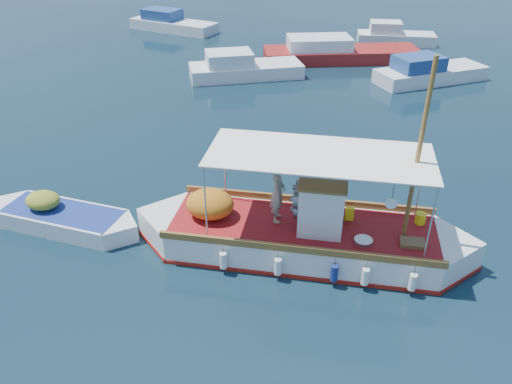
# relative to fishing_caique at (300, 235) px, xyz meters

# --- Properties ---
(ground) EXTENTS (160.00, 160.00, 0.00)m
(ground) POSITION_rel_fishing_caique_xyz_m (-0.06, 0.46, -0.57)
(ground) COLOR black
(ground) RESTS_ON ground
(fishing_caique) EXTENTS (10.58, 3.22, 6.46)m
(fishing_caique) POSITION_rel_fishing_caique_xyz_m (0.00, 0.00, 0.00)
(fishing_caique) COLOR white
(fishing_caique) RESTS_ON ground
(dinghy) EXTENTS (5.55, 1.98, 1.36)m
(dinghy) POSITION_rel_fishing_caique_xyz_m (-7.86, -0.38, -0.29)
(dinghy) COLOR white
(dinghy) RESTS_ON ground
(bg_boat_nw) EXTENTS (7.12, 4.93, 1.80)m
(bg_boat_nw) POSITION_rel_fishing_caique_xyz_m (-5.83, 16.42, -0.08)
(bg_boat_nw) COLOR silver
(bg_boat_nw) RESTS_ON ground
(bg_boat_n) EXTENTS (10.62, 5.64, 1.80)m
(bg_boat_n) POSITION_rel_fishing_caique_xyz_m (-0.56, 21.23, -0.08)
(bg_boat_n) COLOR maroon
(bg_boat_n) RESTS_ON ground
(bg_boat_ne) EXTENTS (6.81, 5.50, 1.80)m
(bg_boat_ne) POSITION_rel_fishing_caique_xyz_m (5.07, 17.98, -0.08)
(bg_boat_ne) COLOR silver
(bg_boat_ne) RESTS_ON ground
(bg_boat_far_w) EXTENTS (7.70, 4.25, 1.80)m
(bg_boat_far_w) POSITION_rel_fishing_caique_xyz_m (-14.48, 27.19, -0.08)
(bg_boat_far_w) COLOR silver
(bg_boat_far_w) RESTS_ON ground
(bg_boat_far_n) EXTENTS (5.73, 2.48, 1.80)m
(bg_boat_far_n) POSITION_rel_fishing_caique_xyz_m (3.24, 26.59, -0.08)
(bg_boat_far_n) COLOR silver
(bg_boat_far_n) RESTS_ON ground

